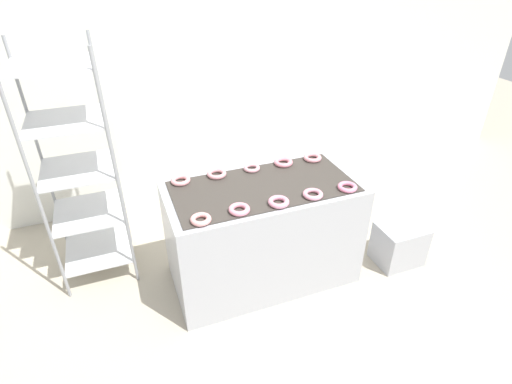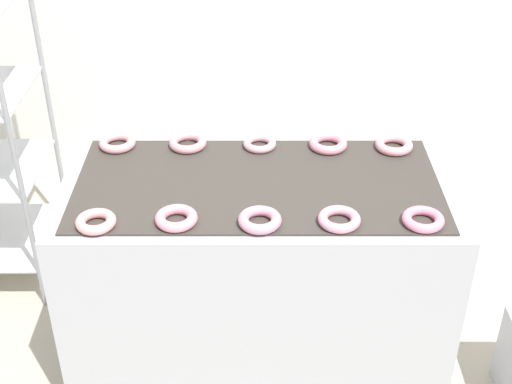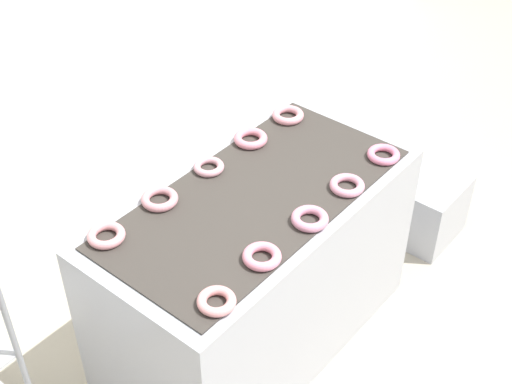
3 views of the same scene
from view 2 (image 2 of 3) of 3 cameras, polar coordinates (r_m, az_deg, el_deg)
name	(u,v)px [view 2 (image 2 of 3)]	position (r m, az deg, el deg)	size (l,w,h in m)	color
fryer_machine	(256,275)	(2.88, 0.01, -6.65)	(1.46, 0.73, 0.88)	#A8AAB2
donut_near_leftmost	(94,222)	(2.45, -12.80, -2.34)	(0.14, 0.14, 0.03)	pink
donut_near_left	(175,218)	(2.42, -6.50, -2.10)	(0.15, 0.15, 0.04)	pink
donut_near_center	(258,220)	(2.39, 0.20, -2.25)	(0.15, 0.15, 0.04)	pink
donut_near_right	(338,219)	(2.42, 6.57, -2.16)	(0.15, 0.15, 0.03)	pink
donut_near_rightmost	(422,219)	(2.47, 13.12, -2.13)	(0.14, 0.14, 0.03)	pink
donut_far_leftmost	(116,143)	(2.90, -11.14, 3.87)	(0.15, 0.15, 0.03)	pink
donut_far_left	(186,143)	(2.86, -5.60, 3.94)	(0.15, 0.15, 0.03)	#CF8990
donut_far_center	(258,144)	(2.85, 0.17, 3.89)	(0.13, 0.13, 0.03)	#CF929C
donut_far_right	(327,143)	(2.86, 5.68, 3.89)	(0.15, 0.15, 0.04)	pink
donut_far_rightmost	(393,145)	(2.89, 10.87, 3.73)	(0.15, 0.15, 0.04)	pink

